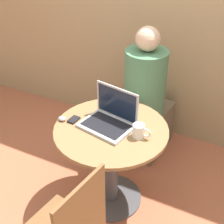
{
  "coord_description": "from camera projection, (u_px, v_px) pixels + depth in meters",
  "views": [
    {
      "loc": [
        0.78,
        -1.57,
        2.01
      ],
      "look_at": [
        -0.02,
        0.05,
        0.81
      ],
      "focal_mm": 50.0,
      "sensor_mm": 36.0,
      "label": 1
    }
  ],
  "objects": [
    {
      "name": "cell_phone",
      "position": [
        74.0,
        120.0,
        2.25
      ],
      "size": [
        0.06,
        0.09,
        0.02
      ],
      "color": "black",
      "rests_on": "round_table"
    },
    {
      "name": "ground_plane",
      "position": [
        111.0,
        198.0,
        2.57
      ],
      "size": [
        12.0,
        12.0,
        0.0
      ],
      "primitive_type": "plane",
      "color": "#B26042"
    },
    {
      "name": "person_seated",
      "position": [
        146.0,
        105.0,
        2.79
      ],
      "size": [
        0.38,
        0.56,
        1.26
      ],
      "color": "brown",
      "rests_on": "ground_plane"
    },
    {
      "name": "laptop",
      "position": [
        110.0,
        118.0,
        2.18
      ],
      "size": [
        0.4,
        0.32,
        0.26
      ],
      "color": "#B7B7BC",
      "rests_on": "round_table"
    },
    {
      "name": "computer_mouse",
      "position": [
        62.0,
        119.0,
        2.25
      ],
      "size": [
        0.06,
        0.05,
        0.03
      ],
      "color": "#B2B2B7",
      "rests_on": "round_table"
    },
    {
      "name": "round_table",
      "position": [
        111.0,
        152.0,
        2.3
      ],
      "size": [
        0.81,
        0.81,
        0.71
      ],
      "color": "#4C4C51",
      "rests_on": "ground_plane"
    },
    {
      "name": "back_wall",
      "position": [
        168.0,
        5.0,
        2.68
      ],
      "size": [
        7.0,
        0.05,
        2.6
      ],
      "color": "tan",
      "rests_on": "ground_plane"
    },
    {
      "name": "coffee_cup",
      "position": [
        139.0,
        131.0,
        2.07
      ],
      "size": [
        0.13,
        0.08,
        0.1
      ],
      "color": "white",
      "rests_on": "round_table"
    }
  ]
}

